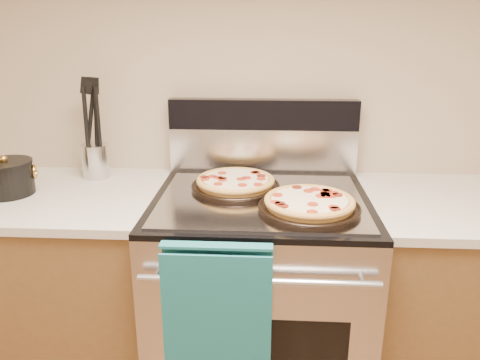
# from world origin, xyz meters

# --- Properties ---
(wall_back) EXTENTS (4.00, 0.00, 4.00)m
(wall_back) POSITION_xyz_m (0.00, 2.00, 1.35)
(wall_back) COLOR tan
(wall_back) RESTS_ON ground
(range_body) EXTENTS (0.76, 0.68, 0.90)m
(range_body) POSITION_xyz_m (0.00, 1.65, 0.45)
(range_body) COLOR #B7B7BC
(range_body) RESTS_ON ground
(cooktop) EXTENTS (0.76, 0.68, 0.02)m
(cooktop) POSITION_xyz_m (0.00, 1.65, 0.91)
(cooktop) COLOR black
(cooktop) RESTS_ON range_body
(backsplash_lower) EXTENTS (0.76, 0.06, 0.18)m
(backsplash_lower) POSITION_xyz_m (0.00, 1.96, 1.01)
(backsplash_lower) COLOR silver
(backsplash_lower) RESTS_ON cooktop
(backsplash_upper) EXTENTS (0.76, 0.06, 0.12)m
(backsplash_upper) POSITION_xyz_m (0.00, 1.96, 1.16)
(backsplash_upper) COLOR black
(backsplash_upper) RESTS_ON backsplash_lower
(oven_handle) EXTENTS (0.70, 0.03, 0.03)m
(oven_handle) POSITION_xyz_m (0.00, 1.27, 0.80)
(oven_handle) COLOR silver
(oven_handle) RESTS_ON range_body
(dish_towel) EXTENTS (0.32, 0.05, 0.42)m
(dish_towel) POSITION_xyz_m (-0.12, 1.27, 0.70)
(dish_towel) COLOR #1A5F83
(dish_towel) RESTS_ON oven_handle
(foil_sheet) EXTENTS (0.70, 0.55, 0.01)m
(foil_sheet) POSITION_xyz_m (0.00, 1.62, 0.92)
(foil_sheet) COLOR gray
(foil_sheet) RESTS_ON cooktop
(cabinet_left) EXTENTS (1.00, 0.62, 0.88)m
(cabinet_left) POSITION_xyz_m (-0.88, 1.68, 0.44)
(cabinet_left) COLOR brown
(cabinet_left) RESTS_ON ground
(countertop_left) EXTENTS (1.02, 0.64, 0.03)m
(countertop_left) POSITION_xyz_m (-0.88, 1.68, 0.90)
(countertop_left) COLOR beige
(countertop_left) RESTS_ON cabinet_left
(pepperoni_pizza_back) EXTENTS (0.35, 0.35, 0.04)m
(pepperoni_pizza_back) POSITION_xyz_m (-0.10, 1.72, 0.95)
(pepperoni_pizza_back) COLOR #BB8639
(pepperoni_pizza_back) RESTS_ON foil_sheet
(pepperoni_pizza_front) EXTENTS (0.33, 0.33, 0.04)m
(pepperoni_pizza_front) POSITION_xyz_m (0.16, 1.52, 0.95)
(pepperoni_pizza_front) COLOR #BB8639
(pepperoni_pizza_front) RESTS_ON foil_sheet
(utensil_crock) EXTENTS (0.12, 0.12, 0.14)m
(utensil_crock) POSITION_xyz_m (-0.67, 1.87, 0.98)
(utensil_crock) COLOR silver
(utensil_crock) RESTS_ON countertop_left
(saucepan) EXTENTS (0.24, 0.24, 0.11)m
(saucepan) POSITION_xyz_m (-0.93, 1.66, 0.97)
(saucepan) COLOR black
(saucepan) RESTS_ON countertop_left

